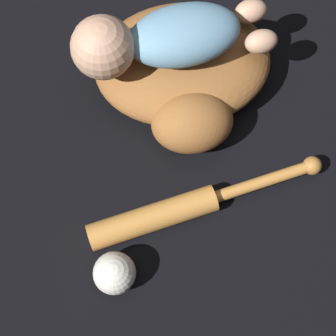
{
  "coord_description": "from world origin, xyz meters",
  "views": [
    {
      "loc": [
        0.24,
        0.44,
        0.97
      ],
      "look_at": [
        0.15,
        0.14,
        0.08
      ],
      "focal_mm": 60.0,
      "sensor_mm": 36.0,
      "label": 1
    }
  ],
  "objects_px": {
    "baby_figure": "(158,39)",
    "baseball_glove": "(184,73)",
    "baseball_bat": "(178,209)",
    "baseball": "(114,273)"
  },
  "relations": [
    {
      "from": "baseball_glove",
      "to": "baby_figure",
      "type": "distance_m",
      "value": 0.11
    },
    {
      "from": "baseball_bat",
      "to": "baseball_glove",
      "type": "bearing_deg",
      "value": -109.42
    },
    {
      "from": "baby_figure",
      "to": "baseball_bat",
      "type": "distance_m",
      "value": 0.29
    },
    {
      "from": "baseball_glove",
      "to": "baseball",
      "type": "distance_m",
      "value": 0.39
    },
    {
      "from": "baseball",
      "to": "baseball_glove",
      "type": "bearing_deg",
      "value": -124.61
    },
    {
      "from": "baseball_glove",
      "to": "baby_figure",
      "type": "xyz_separation_m",
      "value": [
        0.04,
        -0.02,
        0.1
      ]
    },
    {
      "from": "baseball_bat",
      "to": "baseball",
      "type": "xyz_separation_m",
      "value": [
        0.13,
        0.08,
        0.01
      ]
    },
    {
      "from": "baby_figure",
      "to": "baseball_glove",
      "type": "bearing_deg",
      "value": 151.57
    },
    {
      "from": "baseball_glove",
      "to": "baby_figure",
      "type": "bearing_deg",
      "value": -28.43
    },
    {
      "from": "baseball_bat",
      "to": "baseball",
      "type": "distance_m",
      "value": 0.16
    }
  ]
}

